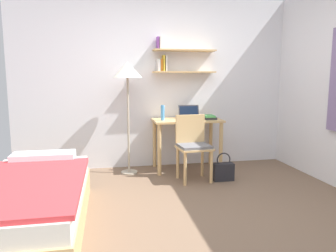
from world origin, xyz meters
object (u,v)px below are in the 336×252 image
(laptop, at_px, (189,115))
(desk, at_px, (187,129))
(desk_chair, at_px, (193,144))
(water_bottle, at_px, (163,113))
(standing_lamp, at_px, (127,75))
(book_stack, at_px, (209,117))
(handbag, at_px, (223,171))
(bed, at_px, (30,203))

(laptop, bearing_deg, desk, -132.67)
(desk, xyz_separation_m, laptop, (0.05, 0.06, 0.20))
(desk_chair, height_order, water_bottle, water_bottle)
(standing_lamp, xyz_separation_m, laptop, (0.93, 0.10, -0.59))
(laptop, xyz_separation_m, book_stack, (0.27, -0.12, -0.02))
(standing_lamp, bearing_deg, handbag, -25.45)
(desk_chair, height_order, standing_lamp, standing_lamp)
(water_bottle, bearing_deg, bed, -133.87)
(book_stack, bearing_deg, bed, -144.78)
(bed, height_order, book_stack, book_stack)
(standing_lamp, xyz_separation_m, water_bottle, (0.50, -0.01, -0.54))
(standing_lamp, bearing_deg, desk_chair, -28.87)
(desk, xyz_separation_m, desk_chair, (-0.04, -0.50, -0.12))
(standing_lamp, relative_size, handbag, 4.16)
(laptop, height_order, water_bottle, water_bottle)
(bed, xyz_separation_m, book_stack, (2.21, 1.56, 0.56))
(laptop, bearing_deg, standing_lamp, -173.62)
(bed, distance_m, desk, 2.51)
(desk_chair, distance_m, standing_lamp, 1.32)
(water_bottle, bearing_deg, laptop, 14.91)
(desk_chair, xyz_separation_m, laptop, (0.10, 0.56, 0.32))
(laptop, bearing_deg, handbag, -66.60)
(desk, relative_size, handbag, 2.63)
(desk_chair, xyz_separation_m, water_bottle, (-0.34, 0.45, 0.38))
(standing_lamp, bearing_deg, water_bottle, -1.29)
(bed, bearing_deg, desk_chair, 31.25)
(handbag, bearing_deg, bed, -156.05)
(water_bottle, bearing_deg, book_stack, -0.38)
(bed, xyz_separation_m, standing_lamp, (1.01, 1.57, 1.17))
(book_stack, bearing_deg, water_bottle, 179.62)
(standing_lamp, relative_size, water_bottle, 7.25)
(bed, height_order, desk, desk)
(desk, xyz_separation_m, water_bottle, (-0.38, -0.06, 0.26))
(bed, relative_size, laptop, 5.95)
(desk_chair, bearing_deg, handbag, -17.54)
(handbag, bearing_deg, desk, 119.19)
(desk, relative_size, desk_chair, 1.15)
(book_stack, bearing_deg, laptop, 156.39)
(desk_chair, xyz_separation_m, standing_lamp, (-0.83, 0.46, 0.92))
(desk_chair, bearing_deg, laptop, 80.31)
(bed, relative_size, desk, 1.89)
(book_stack, bearing_deg, handbag, -87.61)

